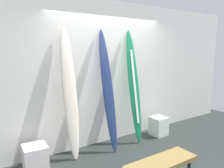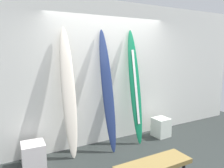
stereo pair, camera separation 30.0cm
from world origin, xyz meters
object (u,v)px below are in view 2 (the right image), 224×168
display_block_left (161,127)px  bench (154,167)px  surfboard_ivory (69,94)px  surfboard_emerald (135,88)px  display_block_center (33,155)px  surfboard_navy (108,90)px

display_block_left → bench: 1.99m
surfboard_ivory → bench: surfboard_ivory is taller
surfboard_emerald → display_block_center: bearing=-178.4°
bench → surfboard_emerald: bearing=63.6°
bench → surfboard_ivory: bearing=111.5°
display_block_center → bench: 1.92m
display_block_left → bench: size_ratio=0.39×
surfboard_emerald → bench: (-0.75, -1.51, -0.73)m
surfboard_navy → display_block_left: surfboard_navy is taller
surfboard_emerald → display_block_left: surfboard_emerald is taller
surfboard_navy → display_block_left: size_ratio=5.59×
display_block_center → display_block_left: bearing=-0.7°
surfboard_ivory → surfboard_navy: (0.72, -0.06, 0.01)m
display_block_center → surfboard_ivory: bearing=8.0°
surfboard_navy → bench: size_ratio=2.18×
display_block_left → display_block_center: bearing=179.3°
bench → surfboard_navy: bearing=85.6°
display_block_center → surfboard_emerald: bearing=1.6°
surfboard_ivory → bench: size_ratio=2.18×
surfboard_ivory → display_block_center: size_ratio=5.73×
surfboard_emerald → display_block_center: surfboard_emerald is taller
surfboard_navy → display_block_center: (-1.36, -0.03, -0.92)m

